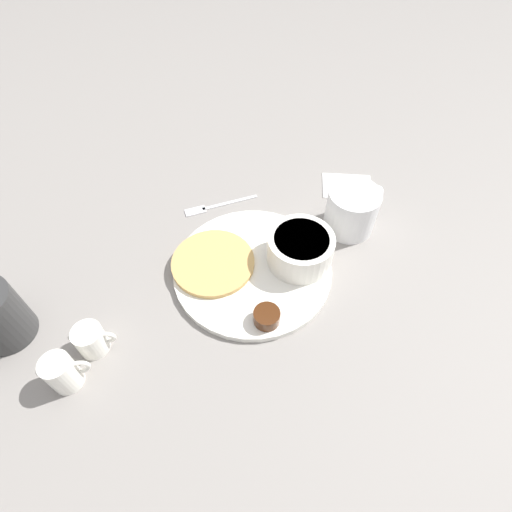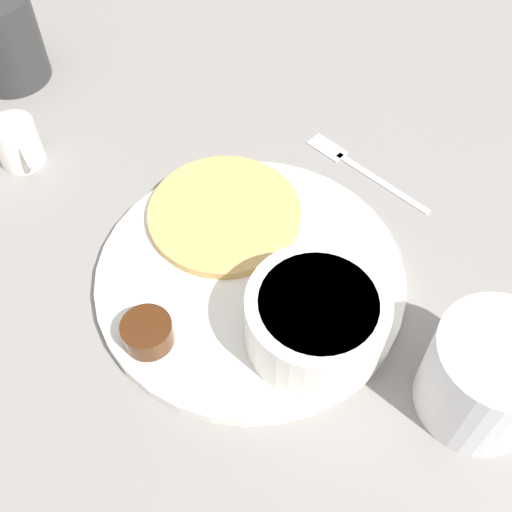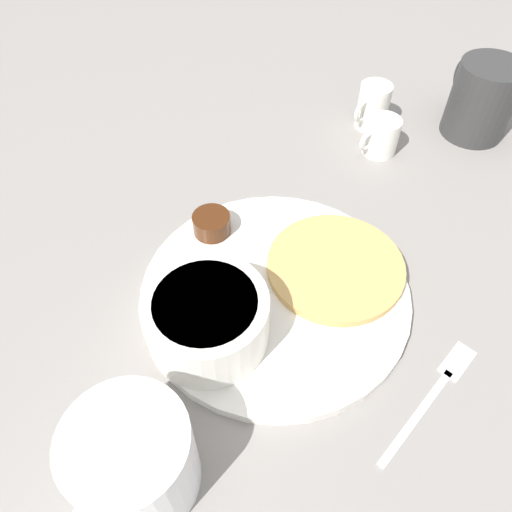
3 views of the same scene
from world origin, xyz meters
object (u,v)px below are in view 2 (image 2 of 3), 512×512
at_px(creamer_pitcher_near, 17,143).
at_px(fork, 354,164).
at_px(coffee_mug, 491,378).
at_px(bowl, 316,319).
at_px(plate, 250,276).

xyz_separation_m(creamer_pitcher_near, fork, (0.13, 0.32, -0.02)).
relative_size(coffee_mug, fork, 0.79).
distance_m(bowl, coffee_mug, 0.14).
bearing_deg(fork, plate, -57.48).
height_order(bowl, creamer_pitcher_near, bowl).
relative_size(plate, bowl, 2.43).
distance_m(creamer_pitcher_near, fork, 0.35).
xyz_separation_m(coffee_mug, fork, (-0.27, 0.02, -0.04)).
height_order(plate, creamer_pitcher_near, creamer_pitcher_near).
relative_size(coffee_mug, creamer_pitcher_near, 1.71).
bearing_deg(bowl, plate, -162.15).
height_order(plate, bowl, bowl).
xyz_separation_m(plate, bowl, (0.08, 0.03, 0.04)).
relative_size(creamer_pitcher_near, fork, 0.46).
distance_m(plate, coffee_mug, 0.22).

